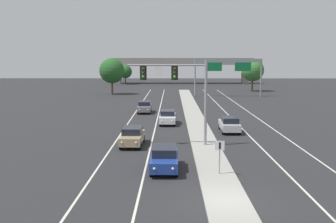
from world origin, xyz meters
The scene contains 18 objects.
ground_plane centered at (0.00, 0.00, 0.00)m, with size 260.00×260.00×0.00m, color #28282B.
median_island centered at (0.00, 18.00, 0.07)m, with size 2.40×110.00×0.15m, color #9E9B93.
lane_stripe_oncoming_center centered at (-4.70, 25.00, 0.00)m, with size 0.14×100.00×0.01m, color silver.
lane_stripe_receding_center centered at (4.70, 25.00, 0.00)m, with size 0.14×100.00×0.01m, color silver.
edge_stripe_left centered at (-8.00, 25.00, 0.00)m, with size 0.14×100.00×0.01m, color silver.
edge_stripe_right centered at (8.00, 25.00, 0.00)m, with size 0.14×100.00×0.01m, color silver.
overhead_signal_mast centered at (-2.13, 13.27, 5.31)m, with size 6.72×0.44×7.20m.
median_sign_post centered at (0.17, 4.67, 1.59)m, with size 0.60×0.10×2.20m.
car_oncoming_blue centered at (-3.39, 6.06, 0.82)m, with size 1.83×4.47×1.58m.
car_oncoming_tan centered at (-6.32, 13.61, 0.82)m, with size 1.92×4.51×1.58m.
car_oncoming_white centered at (-3.36, 24.82, 0.82)m, with size 1.88×4.49×1.58m.
car_oncoming_grey centered at (-6.69, 34.35, 0.82)m, with size 1.87×4.49×1.58m.
car_receding_silver centered at (3.04, 19.95, 0.82)m, with size 1.87×4.49×1.58m.
highway_sign_gantry centered at (8.20, 57.65, 6.16)m, with size 13.28×0.42×7.50m.
overpass_bridge centered at (0.00, 98.72, 5.78)m, with size 42.40×6.40×7.65m.
tree_far_right_c centered at (15.64, 70.43, 4.83)m, with size 5.11×5.11×7.40m.
tree_far_left_c centered at (-16.47, 94.76, 3.70)m, with size 3.92×3.92×5.67m.
tree_far_left_b centered at (-15.42, 62.37, 4.96)m, with size 5.25×5.25×7.59m.
Camera 1 is at (-2.90, -19.73, 7.49)m, focal length 41.88 mm.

